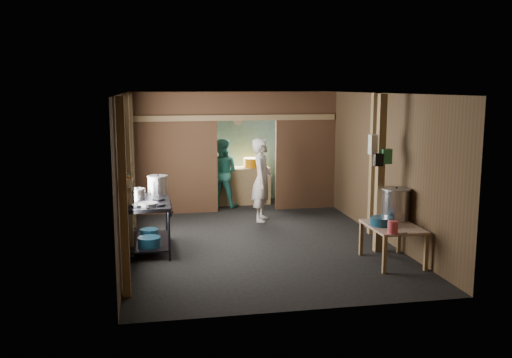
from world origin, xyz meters
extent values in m
cube|color=black|center=(0.00, 0.00, 0.00)|extent=(4.50, 7.00, 0.00)
cube|color=#282625|center=(0.00, 0.00, 2.60)|extent=(4.50, 7.00, 0.00)
cube|color=#432F19|center=(0.00, 3.50, 1.30)|extent=(4.50, 0.00, 2.60)
cube|color=#432F19|center=(0.00, -3.50, 1.30)|extent=(4.50, 0.00, 2.60)
cube|color=#432F19|center=(-2.25, 0.00, 1.30)|extent=(0.00, 7.00, 2.60)
cube|color=#432F19|center=(2.25, 0.00, 1.30)|extent=(0.00, 7.00, 2.60)
cube|color=#472B1A|center=(-1.32, 2.20, 1.30)|extent=(1.85, 0.10, 2.60)
cube|color=#472B1A|center=(1.57, 2.20, 1.30)|extent=(1.35, 0.10, 2.60)
cube|color=#472B1A|center=(0.25, 2.20, 2.30)|extent=(1.30, 0.10, 0.60)
cube|color=#79BEB6|center=(0.00, 3.44, 1.25)|extent=(4.40, 0.06, 2.50)
cube|color=#987B49|center=(0.30, 2.95, 0.42)|extent=(1.20, 0.50, 0.85)
cylinder|color=beige|center=(0.25, 3.40, 1.90)|extent=(0.20, 0.03, 0.20)
cube|color=#987B49|center=(-2.18, -2.60, 1.30)|extent=(0.10, 0.12, 2.60)
cube|color=#987B49|center=(-2.18, -0.80, 1.30)|extent=(0.10, 0.12, 2.60)
cube|color=#987B49|center=(-2.18, 1.20, 1.30)|extent=(0.10, 0.12, 2.60)
cube|color=#987B49|center=(2.18, -0.20, 1.30)|extent=(0.10, 0.12, 2.60)
cube|color=#987B49|center=(1.85, -1.30, 1.30)|extent=(0.12, 0.12, 2.60)
cube|color=#987B49|center=(0.00, 2.15, 2.05)|extent=(4.40, 0.12, 0.12)
cylinder|color=gray|center=(-2.21, 0.40, 1.65)|extent=(0.03, 0.34, 0.34)
cylinder|color=black|center=(-2.21, 0.80, 1.55)|extent=(0.03, 0.30, 0.30)
cube|color=#987B49|center=(-2.15, -2.10, 1.40)|extent=(0.14, 0.80, 0.03)
cylinder|color=beige|center=(-2.15, -2.35, 1.47)|extent=(0.07, 0.07, 0.10)
cylinder|color=#CF6E04|center=(-2.15, -2.10, 1.47)|extent=(0.08, 0.08, 0.10)
cylinder|color=#2B814A|center=(-2.15, -1.88, 1.47)|extent=(0.06, 0.06, 0.10)
cube|color=beige|center=(1.80, -1.22, 1.78)|extent=(0.22, 0.15, 0.32)
cube|color=#2B814A|center=(1.92, -1.36, 1.60)|extent=(0.16, 0.12, 0.24)
cube|color=black|center=(1.78, -1.38, 1.55)|extent=(0.14, 0.10, 0.20)
cylinder|color=#B4B3B9|center=(-2.05, 0.01, 0.89)|extent=(0.18, 0.18, 0.09)
cylinder|color=navy|center=(-1.88, -0.87, 0.24)|extent=(0.37, 0.37, 0.15)
cylinder|color=navy|center=(-1.88, -0.23, 0.23)|extent=(0.31, 0.31, 0.12)
cylinder|color=navy|center=(1.66, -1.87, 0.66)|extent=(0.40, 0.40, 0.13)
cylinder|color=#D54651|center=(1.63, -2.35, 0.68)|extent=(0.19, 0.19, 0.18)
cube|color=#B4B3B9|center=(1.69, -2.44, 0.60)|extent=(0.30, 0.13, 0.01)
cylinder|color=#CF6E04|center=(0.50, 2.95, 0.96)|extent=(0.39, 0.39, 0.22)
cylinder|color=red|center=(-0.03, 2.95, 0.92)|extent=(0.12, 0.12, 0.15)
imported|color=beige|center=(0.39, 1.20, 0.84)|extent=(0.59, 0.71, 1.69)
imported|color=#2F8070|center=(-0.25, 2.67, 0.78)|extent=(0.91, 0.81, 1.56)
camera|label=1|loc=(-1.83, -9.83, 2.72)|focal=39.52mm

